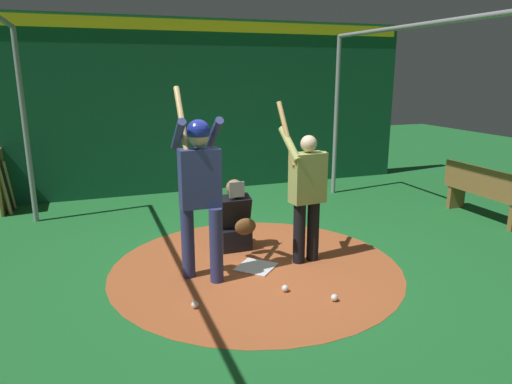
# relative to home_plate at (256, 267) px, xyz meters

# --- Properties ---
(ground_plane) EXTENTS (25.40, 25.40, 0.00)m
(ground_plane) POSITION_rel_home_plate_xyz_m (0.00, 0.00, -0.01)
(ground_plane) COLOR #1E6B2D
(dirt_circle) EXTENTS (3.50, 3.50, 0.01)m
(dirt_circle) POSITION_rel_home_plate_xyz_m (0.00, 0.00, -0.01)
(dirt_circle) COLOR #AD562D
(dirt_circle) RESTS_ON ground
(home_plate) EXTENTS (0.59, 0.59, 0.01)m
(home_plate) POSITION_rel_home_plate_xyz_m (0.00, 0.00, 0.00)
(home_plate) COLOR white
(home_plate) RESTS_ON dirt_circle
(batter) EXTENTS (0.68, 0.49, 2.16)m
(batter) POSITION_rel_home_plate_xyz_m (0.07, -0.68, 1.10)
(batter) COLOR navy
(batter) RESTS_ON ground
(catcher) EXTENTS (0.58, 0.40, 0.96)m
(catcher) POSITION_rel_home_plate_xyz_m (-0.69, -0.05, 0.36)
(catcher) COLOR black
(catcher) RESTS_ON ground
(visitor) EXTENTS (0.54, 0.52, 1.97)m
(visitor) POSITION_rel_home_plate_xyz_m (0.00, 0.65, 0.90)
(visitor) COLOR black
(visitor) RESTS_ON ground
(back_wall) EXTENTS (0.23, 9.40, 3.29)m
(back_wall) POSITION_rel_home_plate_xyz_m (-4.11, 0.00, 1.64)
(back_wall) COLOR #145133
(back_wall) RESTS_ON ground
(cage_frame) EXTENTS (5.92, 5.42, 2.97)m
(cage_frame) POSITION_rel_home_plate_xyz_m (0.00, 0.00, 2.09)
(cage_frame) COLOR gray
(cage_frame) RESTS_ON ground
(bat_rack) EXTENTS (1.06, 0.18, 1.05)m
(bat_rack) POSITION_rel_home_plate_xyz_m (-3.87, -3.19, 0.48)
(bat_rack) COLOR olive
(bat_rack) RESTS_ON ground
(bench) EXTENTS (1.52, 0.36, 0.85)m
(bench) POSITION_rel_home_plate_xyz_m (-0.62, 4.11, 0.42)
(bench) COLOR olive
(bench) RESTS_ON ground
(baseball_0) EXTENTS (0.07, 0.07, 0.07)m
(baseball_0) POSITION_rel_home_plate_xyz_m (0.71, 0.07, 0.03)
(baseball_0) COLOR white
(baseball_0) RESTS_ON dirt_circle
(baseball_1) EXTENTS (0.07, 0.07, 0.07)m
(baseball_1) POSITION_rel_home_plate_xyz_m (0.74, -0.92, 0.03)
(baseball_1) COLOR white
(baseball_1) RESTS_ON dirt_circle
(baseball_2) EXTENTS (0.07, 0.07, 0.07)m
(baseball_2) POSITION_rel_home_plate_xyz_m (1.08, 0.47, 0.03)
(baseball_2) COLOR white
(baseball_2) RESTS_ON dirt_circle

